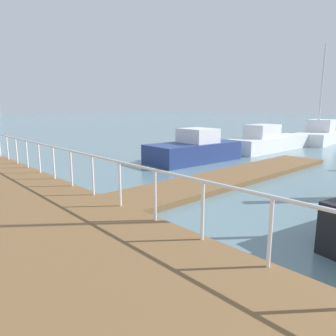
{
  "coord_description": "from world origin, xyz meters",
  "views": [
    {
      "loc": [
        -6.98,
        0.27,
        2.66
      ],
      "look_at": [
        -0.8,
        7.01,
        0.87
      ],
      "focal_mm": 32.66,
      "sensor_mm": 36.0,
      "label": 1
    }
  ],
  "objects": [
    {
      "name": "ground_plane",
      "position": [
        0.0,
        20.0,
        0.0
      ],
      "size": [
        300.0,
        300.0,
        0.0
      ],
      "primitive_type": "plane",
      "color": "slate"
    },
    {
      "name": "floating_dock",
      "position": [
        2.54,
        6.99,
        0.09
      ],
      "size": [
        12.08,
        2.0,
        0.18
      ],
      "primitive_type": "cube",
      "color": "brown",
      "rests_on": "ground_plane"
    },
    {
      "name": "boardwalk_railing",
      "position": [
        -3.15,
        9.91,
        1.21
      ],
      "size": [
        0.06,
        30.53,
        1.08
      ],
      "color": "white",
      "rests_on": "boardwalk"
    },
    {
      "name": "dock_piling_2",
      "position": [
        4.0,
        10.45,
        0.82
      ],
      "size": [
        0.32,
        0.32,
        1.64
      ],
      "primitive_type": "cylinder",
      "color": "brown",
      "rests_on": "ground_plane"
    },
    {
      "name": "moored_boat_0",
      "position": [
        17.15,
        9.7,
        0.68
      ],
      "size": [
        5.03,
        2.65,
        7.19
      ],
      "color": "white",
      "rests_on": "ground_plane"
    },
    {
      "name": "moored_boat_3",
      "position": [
        10.87,
        10.2,
        0.59
      ],
      "size": [
        7.07,
        1.76,
        1.67
      ],
      "color": "white",
      "rests_on": "ground_plane"
    },
    {
      "name": "moored_boat_5",
      "position": [
        4.36,
        10.68,
        0.6
      ],
      "size": [
        5.04,
        2.37,
        1.65
      ],
      "color": "navy",
      "rests_on": "ground_plane"
    }
  ]
}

